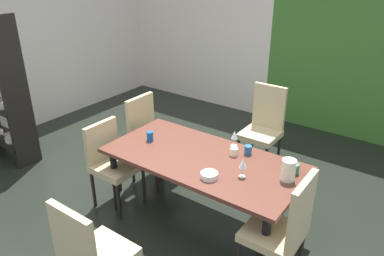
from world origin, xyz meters
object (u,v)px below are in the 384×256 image
(chair_left_near, at_px, (111,160))
(cup_center, at_px, (234,152))
(chair_right_near, at_px, (284,228))
(wine_glass_east, at_px, (234,135))
(chair_head_far, at_px, (264,125))
(chair_head_near, at_px, (90,253))
(dining_table, at_px, (203,165))
(pitcher_west, at_px, (289,170))
(serving_bowl_rear, at_px, (209,175))
(cup_corner, at_px, (150,136))
(cup_left, at_px, (248,150))
(chair_left_far, at_px, (149,136))
(cup_north, at_px, (295,169))
(wine_glass_front, at_px, (243,164))

(chair_left_near, relative_size, cup_center, 12.04)
(chair_right_near, bearing_deg, wine_glass_east, 51.20)
(chair_head_far, bearing_deg, chair_head_near, 89.22)
(dining_table, xyz_separation_m, pitcher_west, (0.81, 0.11, 0.18))
(serving_bowl_rear, relative_size, cup_center, 1.98)
(cup_corner, relative_size, cup_left, 1.12)
(chair_head_near, relative_size, cup_left, 11.23)
(chair_head_far, xyz_separation_m, chair_head_near, (-0.04, -2.73, -0.02))
(chair_right_near, xyz_separation_m, cup_corner, (-1.62, 0.27, 0.21))
(cup_left, bearing_deg, chair_left_far, -179.50)
(chair_left_near, distance_m, cup_corner, 0.49)
(chair_head_far, distance_m, cup_left, 1.12)
(cup_center, bearing_deg, chair_head_far, 101.10)
(chair_head_far, bearing_deg, chair_left_far, 47.83)
(chair_right_near, bearing_deg, cup_north, 15.80)
(cup_center, distance_m, cup_corner, 0.90)
(wine_glass_east, relative_size, serving_bowl_rear, 1.08)
(cup_north, xyz_separation_m, cup_corner, (-1.47, -0.27, 0.00))
(chair_left_near, xyz_separation_m, serving_bowl_rear, (1.21, 0.04, 0.23))
(serving_bowl_rear, relative_size, cup_north, 1.64)
(chair_right_near, xyz_separation_m, serving_bowl_rear, (-0.73, 0.04, 0.19))
(chair_left_far, bearing_deg, wine_glass_east, 94.33)
(dining_table, height_order, chair_head_far, chair_head_far)
(chair_left_far, distance_m, serving_bowl_rear, 1.36)
(chair_left_far, xyz_separation_m, serving_bowl_rear, (1.22, -0.57, 0.20))
(chair_left_near, distance_m, chair_head_near, 1.40)
(cup_north, relative_size, cup_corner, 0.93)
(chair_head_far, height_order, cup_left, chair_head_far)
(chair_right_near, relative_size, pitcher_west, 5.36)
(chair_left_near, height_order, chair_left_far, chair_left_far)
(dining_table, xyz_separation_m, chair_left_near, (-0.96, -0.30, -0.13))
(chair_right_near, distance_m, chair_left_near, 1.94)
(cup_north, xyz_separation_m, cup_left, (-0.50, 0.07, -0.00))
(dining_table, height_order, pitcher_west, pitcher_west)
(dining_table, bearing_deg, chair_head_far, 90.34)
(chair_head_near, distance_m, wine_glass_front, 1.41)
(cup_center, bearing_deg, wine_glass_east, 119.64)
(chair_right_near, xyz_separation_m, chair_left_far, (-1.94, 0.60, -0.00))
(cup_corner, xyz_separation_m, cup_left, (0.96, 0.34, -0.01))
(chair_head_far, distance_m, serving_bowl_rear, 1.66)
(cup_center, xyz_separation_m, cup_north, (0.60, 0.03, 0.01))
(serving_bowl_rear, distance_m, pitcher_west, 0.68)
(chair_right_near, relative_size, wine_glass_east, 6.31)
(dining_table, height_order, wine_glass_east, wine_glass_east)
(cup_left, height_order, pitcher_west, pitcher_west)
(dining_table, bearing_deg, wine_glass_front, -9.54)
(wine_glass_front, distance_m, cup_north, 0.48)
(wine_glass_front, height_order, cup_left, wine_glass_front)
(chair_left_far, bearing_deg, cup_corner, 44.53)
(chair_left_near, distance_m, cup_center, 1.31)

